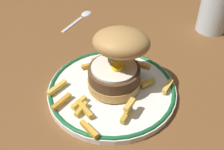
{
  "coord_description": "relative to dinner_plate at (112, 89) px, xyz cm",
  "views": [
    {
      "loc": [
        35.37,
        -24.48,
        38.38
      ],
      "look_at": [
        3.48,
        -1.52,
        4.6
      ],
      "focal_mm": 44.25,
      "sensor_mm": 36.0,
      "label": 1
    }
  ],
  "objects": [
    {
      "name": "ground_plane",
      "position": [
        -3.48,
        1.52,
        -2.84
      ],
      "size": [
        125.78,
        106.61,
        4.0
      ],
      "primitive_type": "cube",
      "color": "brown"
    },
    {
      "name": "dinner_plate",
      "position": [
        0.0,
        0.0,
        0.0
      ],
      "size": [
        25.16,
        25.16,
        1.6
      ],
      "color": "white",
      "rests_on": "ground_plane"
    },
    {
      "name": "burger",
      "position": [
        -0.38,
        1.62,
        6.7
      ],
      "size": [
        15.13,
        15.23,
        12.44
      ],
      "color": "tan",
      "rests_on": "dinner_plate"
    },
    {
      "name": "fries_pile",
      "position": [
        0.19,
        -1.22,
        1.57
      ],
      "size": [
        18.03,
        22.7,
        2.66
      ],
      "color": "gold",
      "rests_on": "dinner_plate"
    },
    {
      "name": "water_glass",
      "position": [
        -4.29,
        34.98,
        4.01
      ],
      "size": [
        7.6,
        7.6,
        10.77
      ],
      "color": "silver",
      "rests_on": "ground_plane"
    },
    {
      "name": "spoon",
      "position": [
        -29.98,
        11.61,
        -0.48
      ],
      "size": [
        7.17,
        12.77,
        0.9
      ],
      "color": "silver",
      "rests_on": "ground_plane"
    }
  ]
}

